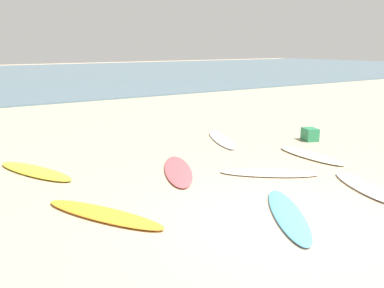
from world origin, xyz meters
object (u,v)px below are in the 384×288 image
object	(u,v)px
surfboard_2	(222,139)
surfboard_4	(178,170)
surfboard_3	(288,214)
surfboard_5	(270,173)
surfboard_7	(364,187)
surfboard_0	(311,155)
beach_cooler	(310,134)
surfboard_6	(35,171)
surfboard_1	(103,214)

from	to	relation	value
surfboard_2	surfboard_4	size ratio (longest dim) A/B	1.06
surfboard_2	surfboard_3	xyz separation A→B (m)	(-2.53, -4.99, -0.00)
surfboard_5	surfboard_7	world-z (taller)	surfboard_7
surfboard_3	surfboard_7	size ratio (longest dim) A/B	1.20
surfboard_0	beach_cooler	world-z (taller)	beach_cooler
surfboard_4	surfboard_7	bearing A→B (deg)	-23.48
surfboard_5	surfboard_6	world-z (taller)	surfboard_6
surfboard_1	surfboard_6	world-z (taller)	same
surfboard_1	surfboard_6	xyz separation A→B (m)	(-0.30, 3.06, 0.00)
surfboard_2	surfboard_3	world-z (taller)	same
surfboard_0	surfboard_1	xyz separation A→B (m)	(-5.67, -0.63, 0.00)
surfboard_7	surfboard_0	bearing A→B (deg)	89.35
surfboard_2	surfboard_6	xyz separation A→B (m)	(-5.30, -0.28, 0.01)
surfboard_4	surfboard_2	bearing A→B (deg)	62.81
surfboard_1	surfboard_3	bearing A→B (deg)	-60.06
surfboard_4	beach_cooler	bearing A→B (deg)	33.08
surfboard_6	surfboard_0	bearing A→B (deg)	-42.79
surfboard_1	surfboard_5	bearing A→B (deg)	-23.82
surfboard_0	surfboard_6	xyz separation A→B (m)	(-5.97, 2.43, 0.00)
surfboard_5	surfboard_6	xyz separation A→B (m)	(-4.12, 2.90, 0.01)
surfboard_3	surfboard_7	distance (m)	2.21
surfboard_0	beach_cooler	size ratio (longest dim) A/B	4.40
surfboard_2	surfboard_5	world-z (taller)	surfboard_5
surfboard_0	surfboard_7	size ratio (longest dim) A/B	1.07
surfboard_3	surfboard_4	xyz separation A→B (m)	(-0.18, 3.05, 0.00)
surfboard_6	surfboard_3	bearing A→B (deg)	-80.20
surfboard_3	surfboard_4	world-z (taller)	surfboard_4
surfboard_4	surfboard_1	bearing A→B (deg)	-121.46
surfboard_1	surfboard_3	size ratio (longest dim) A/B	1.01
beach_cooler	surfboard_3	bearing A→B (deg)	-142.50
surfboard_2	surfboard_5	xyz separation A→B (m)	(-1.18, -3.17, 0.00)
surfboard_1	surfboard_4	xyz separation A→B (m)	(2.29, 1.40, -0.01)
surfboard_1	surfboard_2	distance (m)	6.01
surfboard_0	surfboard_4	distance (m)	3.46
surfboard_1	surfboard_6	distance (m)	3.07
surfboard_6	surfboard_7	bearing A→B (deg)	-63.24
surfboard_1	surfboard_6	size ratio (longest dim) A/B	1.00
surfboard_3	surfboard_7	bearing A→B (deg)	-142.46
surfboard_0	surfboard_6	bearing A→B (deg)	161.60
beach_cooler	surfboard_4	bearing A→B (deg)	-174.13
surfboard_3	surfboard_6	xyz separation A→B (m)	(-2.77, 4.71, 0.01)
surfboard_1	surfboard_0	bearing A→B (deg)	-19.89
surfboard_7	surfboard_1	bearing A→B (deg)	-174.00
surfboard_4	surfboard_6	xyz separation A→B (m)	(-2.59, 1.66, 0.01)
surfboard_0	surfboard_6	world-z (taller)	surfboard_6
surfboard_0	surfboard_3	size ratio (longest dim) A/B	0.89
surfboard_6	surfboard_5	bearing A→B (deg)	-55.74
surfboard_2	beach_cooler	bearing A→B (deg)	-10.66
surfboard_3	surfboard_5	size ratio (longest dim) A/B	1.11
surfboard_4	surfboard_5	xyz separation A→B (m)	(1.53, -1.23, -0.00)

